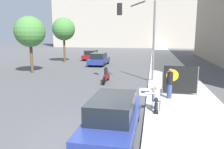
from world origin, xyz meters
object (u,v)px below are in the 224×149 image
Objects in this scene: jogger_on_sidewalk at (170,83)px; street_tree_near_curb at (30,32)px; seated_protester at (156,97)px; street_tree_midblock at (64,29)px; car_on_road_midblock at (91,55)px; parked_car_curbside at (113,117)px; motorcycle_on_road at (106,76)px; car_on_road_nearest at (99,59)px; traffic_light_pole at (142,28)px; protest_banner at (180,80)px.

street_tree_near_curb is (-12.56, 6.82, 2.98)m from jogger_on_sidewalk.
jogger_on_sidewalk is (0.79, 2.26, 0.20)m from seated_protester.
car_on_road_midblock is at bearing 52.50° from street_tree_midblock.
parked_car_curbside is at bearing 88.91° from jogger_on_sidewalk.
motorcycle_on_road is at bearing -70.00° from car_on_road_midblock.
car_on_road_nearest is 9.01m from street_tree_near_curb.
street_tree_midblock is at bearing 145.48° from seated_protester.
car_on_road_midblock is at bearing 107.78° from parked_car_curbside.
jogger_on_sidewalk is 0.28× the size of traffic_light_pole.
traffic_light_pole is 17.31m from car_on_road_midblock.
street_tree_near_curb is 0.91× the size of street_tree_midblock.
street_tree_midblock is (-2.76, -3.60, 3.73)m from car_on_road_midblock.
seated_protester is 3.51m from protest_banner.
street_tree_midblock is (-5.38, 2.18, 3.69)m from car_on_road_nearest.
street_tree_near_curb is 8.94m from street_tree_midblock.
jogger_on_sidewalk reaches higher than motorcycle_on_road.
motorcycle_on_road is at bearing 149.95° from protest_banner.
parked_car_curbside is at bearing -63.00° from street_tree_midblock.
seated_protester is 0.59× the size of protest_banner.
car_on_road_nearest is at bearing -36.91° from jogger_on_sidewalk.
motorcycle_on_road is at bearing -166.92° from traffic_light_pole.
jogger_on_sidewalk is at bearing 64.88° from parked_car_curbside.
parked_car_curbside is 9.21m from motorcycle_on_road.
traffic_light_pole reaches higher than car_on_road_midblock.
street_tree_midblock is at bearing -26.59° from jogger_on_sidewalk.
parked_car_curbside is (-1.56, -2.74, -0.04)m from seated_protester.
traffic_light_pole is at bearing -45.38° from street_tree_midblock.
street_tree_near_curb is (-2.41, -12.52, 3.26)m from car_on_road_midblock.
traffic_light_pole reaches higher than motorcycle_on_road.
seated_protester is 0.20× the size of traffic_light_pole.
protest_banner is (1.43, 3.19, 0.25)m from seated_protester.
traffic_light_pole is 1.12× the size of street_tree_near_curb.
car_on_road_nearest is (-5.19, 18.57, 0.00)m from parked_car_curbside.
street_tree_midblock is (-11.04, 11.19, 0.21)m from traffic_light_pole.
street_tree_near_curb is (-8.02, 2.89, 3.44)m from motorcycle_on_road.
motorcycle_on_road is (-3.76, 6.19, -0.26)m from seated_protester.
motorcycle_on_road is (2.99, -9.63, -0.21)m from car_on_road_nearest.
jogger_on_sidewalk is 0.36× the size of parked_car_curbside.
jogger_on_sidewalk is at bearing -124.39° from protest_banner.
parked_car_curbside is 25.57m from car_on_road_midblock.
protest_banner reaches higher than parked_car_curbside.
jogger_on_sidewalk is at bearing -60.93° from car_on_road_nearest.
seated_protester is at bearing -58.75° from motorcycle_on_road.
street_tree_midblock is (-13.55, 14.81, 3.40)m from protest_banner.
protest_banner is at bearing -57.09° from car_on_road_nearest.
car_on_road_midblock is at bearing 119.25° from traffic_light_pole.
seated_protester is 7.25m from motorcycle_on_road.
parked_car_curbside is 19.28m from car_on_road_nearest.
car_on_road_nearest is at bearing -65.60° from car_on_road_midblock.
seated_protester is at bearing -37.64° from street_tree_near_curb.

